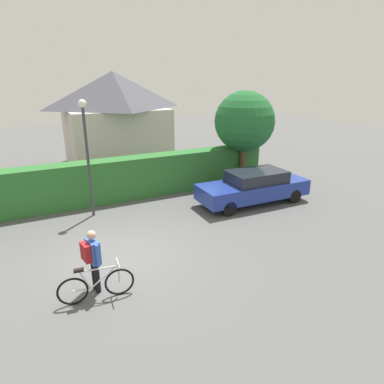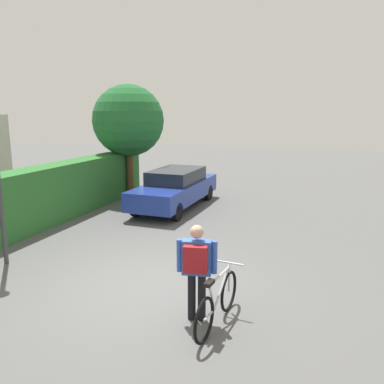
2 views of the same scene
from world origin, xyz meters
The scene contains 5 objects.
ground_plane centered at (0.00, 0.00, 0.00)m, with size 60.00×60.00×0.00m, color #535353.
parked_car_near centered at (6.13, 1.92, 0.71)m, with size 4.61×1.72×1.35m.
bicycle centered at (-0.93, -1.60, 0.38)m, with size 1.75×0.50×0.89m.
person_rider centered at (-0.90, -1.24, 0.97)m, with size 0.41×0.64×1.60m.
tree_kerbside centered at (7.19, 4.26, 2.98)m, with size 2.74×2.74×4.36m.
Camera 2 is at (-6.45, -3.11, 3.35)m, focal length 36.75 mm.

